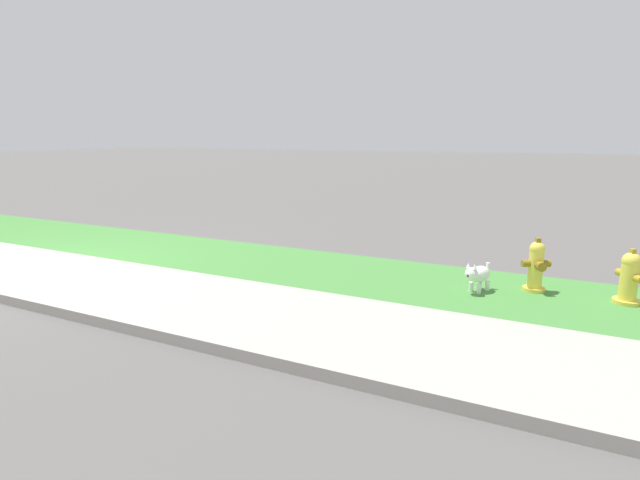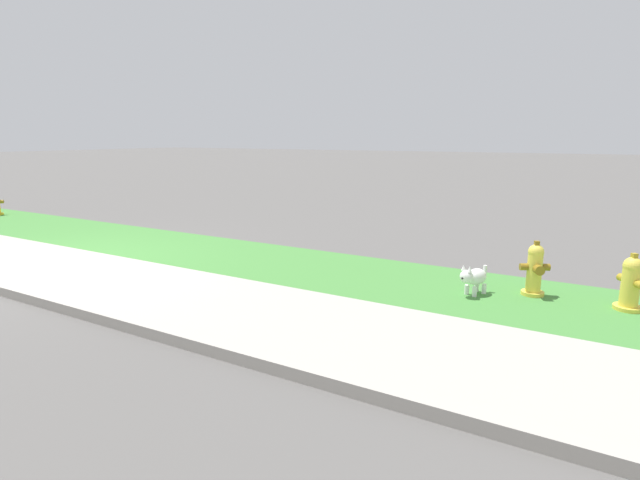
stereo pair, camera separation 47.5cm
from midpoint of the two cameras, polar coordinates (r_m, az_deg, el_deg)
ground_plane at (r=8.76m, az=-27.80°, el=-2.63°), size 120.00×120.00×0.00m
sidewalk_pavement at (r=8.76m, az=-27.81°, el=-2.60°), size 18.00×1.98×0.01m
grass_verge at (r=9.94m, az=-17.89°, el=-0.23°), size 18.00×2.09×0.01m
fire_hydrant_at_driveway at (r=6.91m, az=25.16°, el=-3.10°), size 0.36×0.34×0.70m
fire_hydrant_mid_block at (r=6.89m, az=33.72°, el=-4.16°), size 0.35×0.36×0.67m
small_white_dog at (r=6.66m, az=19.16°, el=-4.08°), size 0.32×0.47×0.41m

